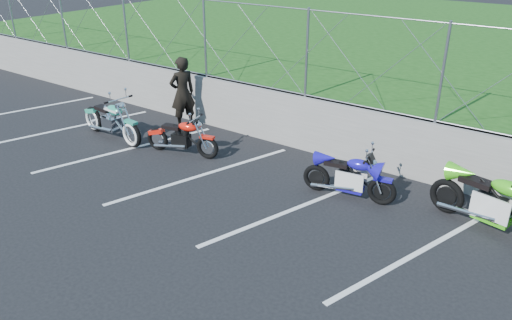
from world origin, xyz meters
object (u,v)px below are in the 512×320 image
Objects in this scene: sportbike_blue at (350,178)px; naked_orange at (183,138)px; person_standing at (182,93)px; cruiser_turquoise at (112,122)px; sportbike_green at (493,204)px.

naked_orange is at bearing 175.97° from sportbike_blue.
sportbike_blue is 5.41m from person_standing.
cruiser_turquoise is 8.76m from sportbike_green.
sportbike_green is at bearing -7.00° from naked_orange.
sportbike_blue is at bearing 101.22° from person_standing.
sportbike_blue is (4.09, 0.35, 0.02)m from naked_orange.
cruiser_turquoise is 1.23× the size of sportbike_blue.
person_standing is at bearing 119.19° from naked_orange.
sportbike_green is 7.84m from person_standing.
person_standing reaches higher than sportbike_blue.
naked_orange is at bearing 14.33° from cruiser_turquoise.
naked_orange is at bearing -161.49° from sportbike_green.
person_standing is (-1.20, 1.32, 0.55)m from naked_orange.
sportbike_green reaches higher than sportbike_blue.
cruiser_turquoise is 1.24× the size of naked_orange.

